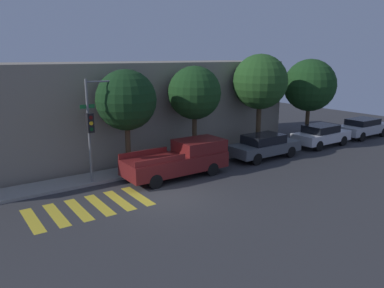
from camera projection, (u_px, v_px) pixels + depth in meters
name	position (u px, v px, depth m)	size (l,w,h in m)	color
ground_plane	(164.00, 197.00, 16.46)	(60.00, 60.00, 0.00)	#333335
sidewalk	(125.00, 172.00, 19.69)	(26.00, 1.74, 0.14)	gray
building_row	(93.00, 111.00, 22.46)	(26.00, 6.00, 5.67)	gray
crosswalk	(89.00, 207.00, 15.37)	(4.87, 2.60, 0.00)	gold
traffic_light_pole	(97.00, 115.00, 17.48)	(2.16, 0.56, 5.05)	slate
pickup_truck	(181.00, 159.00, 19.18)	(5.43, 2.00, 1.78)	maroon
sedan_near_corner	(264.00, 146.00, 22.55)	(4.61, 1.82, 1.46)	#4C5156
sedan_middle	(321.00, 135.00, 25.57)	(4.27, 1.85, 1.47)	silver
sedan_far_end	(363.00, 127.00, 28.39)	(4.62, 1.83, 1.43)	#B7BABF
tree_near_corner	(126.00, 100.00, 18.76)	(3.07, 3.07, 5.44)	#4C3823
tree_midblock	(195.00, 93.00, 21.06)	(3.01, 3.01, 5.54)	#4C3823
tree_far_end	(260.00, 82.00, 23.81)	(3.49, 3.49, 6.19)	#4C3823
tree_behind_truck	(310.00, 85.00, 26.66)	(3.70, 3.70, 5.86)	#4C3823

